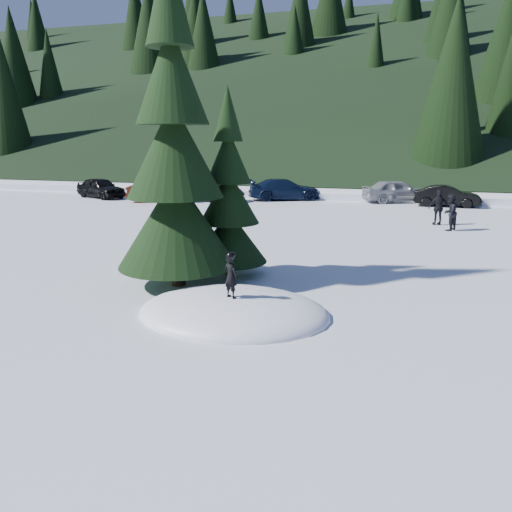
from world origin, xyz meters
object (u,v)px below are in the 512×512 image
(car_1, at_px, (161,191))
(car_2, at_px, (212,190))
(car_4, at_px, (397,191))
(adult_1, at_px, (439,208))
(car_3, at_px, (285,189))
(car_5, at_px, (447,196))
(spruce_tall, at_px, (174,163))
(car_0, at_px, (101,188))
(spruce_short, at_px, (229,204))
(child_skier, at_px, (231,276))
(adult_0, at_px, (450,212))

(car_1, bearing_deg, car_2, -78.34)
(car_2, height_order, car_4, car_4)
(adult_1, bearing_deg, car_1, -32.54)
(car_3, xyz_separation_m, car_5, (9.95, -0.52, -0.07))
(spruce_tall, distance_m, car_5, 21.21)
(adult_1, bearing_deg, car_2, -41.17)
(car_0, bearing_deg, car_5, -61.40)
(spruce_short, distance_m, car_3, 18.66)
(car_5, bearing_deg, spruce_tall, 157.97)
(car_3, relative_size, car_4, 1.11)
(spruce_short, xyz_separation_m, adult_1, (6.45, 10.93, -1.29))
(spruce_short, distance_m, car_0, 21.94)
(car_2, distance_m, car_5, 14.46)
(child_skier, relative_size, adult_1, 0.60)
(adult_1, relative_size, car_5, 0.44)
(adult_0, bearing_deg, adult_1, -133.20)
(spruce_tall, relative_size, car_2, 1.84)
(car_0, relative_size, car_3, 0.85)
(adult_0, xyz_separation_m, adult_1, (-0.37, 1.39, 0.01))
(car_5, bearing_deg, car_1, 100.00)
(child_skier, bearing_deg, car_3, -55.27)
(child_skier, relative_size, car_2, 0.21)
(car_4, bearing_deg, spruce_tall, 143.06)
(car_2, relative_size, car_5, 1.25)
(adult_0, distance_m, car_1, 17.70)
(adult_1, distance_m, car_0, 21.90)
(car_0, height_order, car_1, car_1)
(adult_1, relative_size, car_0, 0.41)
(child_skier, height_order, adult_1, adult_1)
(adult_1, relative_size, car_4, 0.38)
(spruce_tall, bearing_deg, car_2, 108.44)
(spruce_short, bearing_deg, car_1, 122.99)
(car_0, height_order, car_5, car_0)
(adult_1, bearing_deg, child_skier, 52.40)
(spruce_tall, relative_size, car_0, 2.16)
(spruce_short, distance_m, car_2, 18.30)
(spruce_tall, relative_size, car_1, 2.08)
(adult_0, xyz_separation_m, car_3, (-9.42, 8.89, -0.12))
(adult_0, bearing_deg, car_4, -134.45)
(car_1, distance_m, car_3, 7.97)
(adult_0, distance_m, adult_1, 1.43)
(adult_0, xyz_separation_m, car_1, (-16.75, 5.74, -0.12))
(car_1, height_order, car_2, car_1)
(car_1, xyz_separation_m, car_5, (17.27, 2.63, -0.07))
(car_2, bearing_deg, spruce_tall, -137.91)
(adult_1, bearing_deg, car_5, -114.97)
(spruce_tall, height_order, car_3, spruce_tall)
(car_4, bearing_deg, car_2, 79.17)
(spruce_short, height_order, car_5, spruce_short)
(spruce_tall, xyz_separation_m, car_4, (5.47, 20.49, -2.60))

